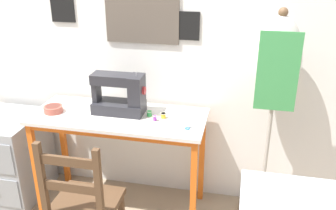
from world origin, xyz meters
The scene contains 11 objects.
wall_back centered at (0.00, 0.57, 1.28)m, with size 10.00×0.07×2.55m.
sewing_table centered at (0.00, 0.24, 0.68)m, with size 1.23×0.51×0.78m.
sewing_machine centered at (0.01, 0.30, 0.91)m, with size 0.38×0.18×0.31m.
fabric_bowl centered at (-0.47, 0.20, 0.80)m, with size 0.13×0.13×0.05m.
scissors centered at (0.53, 0.16, 0.78)m, with size 0.10×0.10×0.01m.
thread_spool_near_machine centered at (0.22, 0.28, 0.80)m, with size 0.04×0.04×0.04m.
thread_spool_mid_table centered at (0.27, 0.22, 0.80)m, with size 0.03×0.03×0.04m.
thread_spool_far_edge centered at (0.32, 0.27, 0.80)m, with size 0.04×0.04×0.04m.
wooden_chair centered at (-0.05, -0.31, 0.42)m, with size 0.40×0.38×0.91m.
filing_cabinet centered at (-0.92, 0.23, 0.34)m, with size 0.48×0.55×0.67m.
dress_form centered at (1.04, 0.39, 1.10)m, with size 0.32×0.32×1.54m.
Camera 1 is at (0.85, -2.01, 1.89)m, focal length 40.00 mm.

